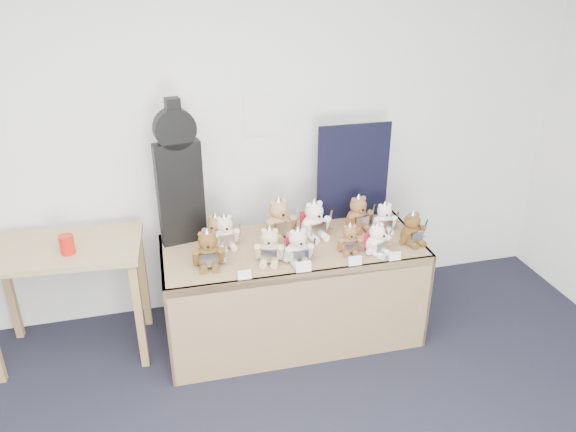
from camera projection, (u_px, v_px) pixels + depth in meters
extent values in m
plane|color=silver|center=(168.00, 140.00, 3.85)|extent=(6.00, 0.00, 6.00)
cube|color=white|center=(258.00, 115.00, 3.93)|extent=(0.21, 0.00, 0.30)
cube|color=#916C4A|center=(293.00, 249.00, 3.80)|extent=(1.77, 0.77, 0.06)
cube|color=#916C4A|center=(305.00, 320.00, 3.64)|extent=(1.76, 0.05, 0.73)
cube|color=#916C4A|center=(167.00, 307.00, 3.77)|extent=(0.03, 0.73, 0.73)
cube|color=#916C4A|center=(407.00, 275.00, 4.13)|extent=(0.03, 0.73, 0.73)
cube|color=#9B7E53|center=(61.00, 249.00, 3.59)|extent=(1.03, 0.63, 0.04)
cube|color=olive|center=(10.00, 290.00, 3.91)|extent=(0.05, 0.05, 0.79)
cube|color=olive|center=(139.00, 317.00, 3.63)|extent=(0.05, 0.05, 0.79)
cube|color=olive|center=(143.00, 278.00, 4.05)|extent=(0.05, 0.05, 0.79)
cube|color=black|center=(180.00, 193.00, 3.69)|extent=(0.31, 0.14, 0.71)
cylinder|color=black|center=(175.00, 129.00, 3.50)|extent=(0.28, 0.13, 0.27)
cube|color=black|center=(173.00, 112.00, 3.45)|extent=(0.10, 0.09, 0.18)
cube|color=black|center=(353.00, 172.00, 4.03)|extent=(0.54, 0.03, 0.71)
cylinder|color=red|center=(67.00, 244.00, 3.48)|extent=(0.09, 0.09, 0.12)
ellipsoid|color=brown|center=(209.00, 256.00, 3.52)|extent=(0.17, 0.15, 0.16)
sphere|color=brown|center=(207.00, 241.00, 3.48)|extent=(0.12, 0.12, 0.12)
cylinder|color=brown|center=(208.00, 246.00, 3.44)|extent=(0.05, 0.03, 0.05)
sphere|color=black|center=(208.00, 247.00, 3.42)|extent=(0.02, 0.02, 0.02)
sphere|color=brown|center=(201.00, 234.00, 3.45)|extent=(0.04, 0.04, 0.04)
sphere|color=brown|center=(213.00, 233.00, 3.46)|extent=(0.04, 0.04, 0.04)
cylinder|color=brown|center=(196.00, 257.00, 3.49)|extent=(0.05, 0.09, 0.12)
cylinder|color=brown|center=(221.00, 255.00, 3.51)|extent=(0.05, 0.09, 0.12)
cylinder|color=brown|center=(204.00, 267.00, 3.49)|extent=(0.06, 0.11, 0.05)
cylinder|color=brown|center=(215.00, 266.00, 3.50)|extent=(0.06, 0.11, 0.05)
cube|color=silver|center=(209.00, 260.00, 3.47)|extent=(0.11, 0.03, 0.09)
cone|color=silver|center=(207.00, 233.00, 3.45)|extent=(0.10, 0.10, 0.08)
cube|color=silver|center=(225.00, 252.00, 3.50)|extent=(0.02, 0.04, 0.17)
cube|color=silver|center=(225.00, 261.00, 3.52)|extent=(0.05, 0.01, 0.01)
ellipsoid|color=#CDB990|center=(270.00, 251.00, 3.58)|extent=(0.19, 0.17, 0.16)
sphere|color=#CDB990|center=(270.00, 237.00, 3.53)|extent=(0.11, 0.11, 0.11)
cylinder|color=#CDB990|center=(269.00, 242.00, 3.49)|extent=(0.05, 0.04, 0.05)
sphere|color=black|center=(269.00, 243.00, 3.48)|extent=(0.02, 0.02, 0.02)
sphere|color=#CDB990|center=(264.00, 231.00, 3.52)|extent=(0.04, 0.04, 0.04)
sphere|color=#CDB990|center=(275.00, 231.00, 3.51)|extent=(0.04, 0.04, 0.04)
cylinder|color=#CDB990|center=(258.00, 252.00, 3.56)|extent=(0.07, 0.09, 0.12)
cylinder|color=#CDB990|center=(281.00, 252.00, 3.55)|extent=(0.07, 0.09, 0.12)
cylinder|color=#CDB990|center=(264.00, 262.00, 3.55)|extent=(0.08, 0.11, 0.05)
cylinder|color=#CDB990|center=(275.00, 262.00, 3.55)|extent=(0.08, 0.11, 0.05)
cube|color=silver|center=(269.00, 256.00, 3.52)|extent=(0.10, 0.05, 0.09)
cone|color=silver|center=(270.00, 230.00, 3.51)|extent=(0.10, 0.10, 0.07)
cube|color=silver|center=(285.00, 250.00, 3.53)|extent=(0.02, 0.04, 0.16)
cube|color=silver|center=(285.00, 259.00, 3.56)|extent=(0.05, 0.02, 0.01)
ellipsoid|color=beige|center=(298.00, 252.00, 3.57)|extent=(0.16, 0.14, 0.16)
sphere|color=beige|center=(298.00, 238.00, 3.52)|extent=(0.11, 0.11, 0.11)
cylinder|color=beige|center=(300.00, 243.00, 3.48)|extent=(0.05, 0.03, 0.05)
sphere|color=black|center=(301.00, 244.00, 3.47)|extent=(0.02, 0.02, 0.02)
sphere|color=beige|center=(292.00, 233.00, 3.49)|extent=(0.04, 0.04, 0.04)
sphere|color=beige|center=(303.00, 231.00, 3.51)|extent=(0.04, 0.04, 0.04)
cylinder|color=beige|center=(288.00, 255.00, 3.53)|extent=(0.05, 0.09, 0.12)
cylinder|color=beige|center=(310.00, 251.00, 3.57)|extent=(0.05, 0.09, 0.12)
cylinder|color=beige|center=(295.00, 264.00, 3.53)|extent=(0.05, 0.10, 0.05)
cylinder|color=beige|center=(306.00, 262.00, 3.55)|extent=(0.05, 0.10, 0.05)
cube|color=silver|center=(301.00, 257.00, 3.51)|extent=(0.10, 0.02, 0.09)
cone|color=silver|center=(298.00, 231.00, 3.50)|extent=(0.10, 0.10, 0.07)
cube|color=silver|center=(314.00, 248.00, 3.55)|extent=(0.01, 0.04, 0.16)
cube|color=silver|center=(314.00, 257.00, 3.58)|extent=(0.05, 0.01, 0.01)
cube|color=maroon|center=(295.00, 247.00, 3.61)|extent=(0.13, 0.04, 0.14)
ellipsoid|color=brown|center=(349.00, 244.00, 3.69)|extent=(0.14, 0.13, 0.13)
sphere|color=brown|center=(350.00, 232.00, 3.65)|extent=(0.10, 0.10, 0.10)
cylinder|color=brown|center=(351.00, 236.00, 3.62)|extent=(0.04, 0.03, 0.04)
sphere|color=black|center=(352.00, 237.00, 3.61)|extent=(0.02, 0.02, 0.02)
sphere|color=brown|center=(345.00, 227.00, 3.64)|extent=(0.03, 0.03, 0.03)
sphere|color=brown|center=(355.00, 227.00, 3.64)|extent=(0.03, 0.03, 0.03)
cylinder|color=brown|center=(340.00, 245.00, 3.67)|extent=(0.05, 0.08, 0.10)
cylinder|color=brown|center=(359.00, 243.00, 3.68)|extent=(0.05, 0.08, 0.10)
cylinder|color=brown|center=(346.00, 252.00, 3.67)|extent=(0.05, 0.09, 0.04)
cylinder|color=brown|center=(355.00, 252.00, 3.67)|extent=(0.05, 0.09, 0.04)
cube|color=silver|center=(351.00, 247.00, 3.65)|extent=(0.09, 0.03, 0.07)
cone|color=silver|center=(350.00, 226.00, 3.64)|extent=(0.08, 0.08, 0.06)
cube|color=silver|center=(363.00, 241.00, 3.67)|extent=(0.01, 0.03, 0.14)
cube|color=silver|center=(362.00, 248.00, 3.69)|extent=(0.04, 0.01, 0.01)
ellipsoid|color=white|center=(376.00, 245.00, 3.67)|extent=(0.18, 0.17, 0.14)
sphere|color=white|center=(377.00, 232.00, 3.63)|extent=(0.10, 0.10, 0.10)
cylinder|color=white|center=(382.00, 235.00, 3.60)|extent=(0.05, 0.04, 0.04)
sphere|color=black|center=(384.00, 236.00, 3.59)|extent=(0.02, 0.02, 0.02)
sphere|color=white|center=(374.00, 228.00, 3.59)|extent=(0.03, 0.03, 0.03)
sphere|color=white|center=(381.00, 225.00, 3.63)|extent=(0.03, 0.03, 0.03)
cylinder|color=white|center=(371.00, 248.00, 3.62)|extent=(0.07, 0.09, 0.11)
cylinder|color=white|center=(385.00, 242.00, 3.70)|extent=(0.07, 0.09, 0.11)
cylinder|color=white|center=(378.00, 254.00, 3.64)|extent=(0.08, 0.10, 0.04)
cylinder|color=white|center=(385.00, 251.00, 3.67)|extent=(0.08, 0.10, 0.04)
cube|color=silver|center=(383.00, 247.00, 3.63)|extent=(0.09, 0.05, 0.08)
cone|color=silver|center=(378.00, 226.00, 3.61)|extent=(0.09, 0.09, 0.07)
cube|color=silver|center=(389.00, 238.00, 3.69)|extent=(0.03, 0.04, 0.15)
cube|color=silver|center=(388.00, 246.00, 3.72)|extent=(0.04, 0.02, 0.01)
cube|color=maroon|center=(370.00, 240.00, 3.70)|extent=(0.11, 0.07, 0.13)
ellipsoid|color=brown|center=(411.00, 234.00, 3.80)|extent=(0.18, 0.16, 0.15)
sphere|color=brown|center=(412.00, 221.00, 3.75)|extent=(0.11, 0.11, 0.11)
cylinder|color=brown|center=(417.00, 225.00, 3.72)|extent=(0.05, 0.04, 0.05)
sphere|color=black|center=(419.00, 226.00, 3.71)|extent=(0.02, 0.02, 0.02)
sphere|color=brown|center=(409.00, 217.00, 3.72)|extent=(0.03, 0.03, 0.03)
sphere|color=brown|center=(417.00, 214.00, 3.75)|extent=(0.03, 0.03, 0.03)
cylinder|color=brown|center=(405.00, 237.00, 3.74)|extent=(0.06, 0.09, 0.11)
cylinder|color=brown|center=(421.00, 232.00, 3.81)|extent=(0.06, 0.09, 0.11)
cylinder|color=brown|center=(412.00, 244.00, 3.76)|extent=(0.07, 0.11, 0.04)
cylinder|color=brown|center=(419.00, 242.00, 3.79)|extent=(0.07, 0.11, 0.04)
cube|color=silver|center=(417.00, 237.00, 3.75)|extent=(0.10, 0.04, 0.08)
cone|color=silver|center=(413.00, 215.00, 3.73)|extent=(0.09, 0.09, 0.07)
cube|color=silver|center=(425.00, 229.00, 3.80)|extent=(0.02, 0.04, 0.16)
cube|color=silver|center=(424.00, 237.00, 3.83)|extent=(0.04, 0.02, 0.01)
ellipsoid|color=beige|center=(225.00, 237.00, 3.76)|extent=(0.16, 0.14, 0.15)
sphere|color=beige|center=(224.00, 224.00, 3.71)|extent=(0.11, 0.11, 0.11)
cylinder|color=beige|center=(226.00, 228.00, 3.68)|extent=(0.05, 0.03, 0.05)
sphere|color=black|center=(227.00, 229.00, 3.66)|extent=(0.02, 0.02, 0.02)
sphere|color=beige|center=(219.00, 219.00, 3.68)|extent=(0.04, 0.04, 0.04)
sphere|color=beige|center=(229.00, 217.00, 3.71)|extent=(0.04, 0.04, 0.04)
cylinder|color=beige|center=(215.00, 239.00, 3.72)|extent=(0.05, 0.09, 0.11)
cylinder|color=beige|center=(236.00, 236.00, 3.76)|extent=(0.05, 0.09, 0.11)
cylinder|color=beige|center=(223.00, 247.00, 3.72)|extent=(0.06, 0.10, 0.04)
cylinder|color=beige|center=(232.00, 245.00, 3.74)|extent=(0.06, 0.10, 0.04)
cube|color=silver|center=(227.00, 241.00, 3.71)|extent=(0.10, 0.03, 0.08)
cone|color=silver|center=(224.00, 218.00, 3.69)|extent=(0.09, 0.09, 0.07)
cube|color=silver|center=(240.00, 233.00, 3.75)|extent=(0.02, 0.04, 0.16)
cube|color=silver|center=(240.00, 241.00, 3.78)|extent=(0.05, 0.01, 0.01)
ellipsoid|color=tan|center=(279.00, 225.00, 3.89)|extent=(0.21, 0.19, 0.18)
sphere|color=tan|center=(279.00, 209.00, 3.83)|extent=(0.13, 0.13, 0.13)
cylinder|color=tan|center=(282.00, 214.00, 3.79)|extent=(0.06, 0.04, 0.06)
sphere|color=black|center=(283.00, 215.00, 3.77)|extent=(0.02, 0.02, 0.02)
sphere|color=tan|center=(273.00, 204.00, 3.79)|extent=(0.04, 0.04, 0.04)
sphere|color=tan|center=(285.00, 201.00, 3.83)|extent=(0.04, 0.04, 0.04)
cylinder|color=tan|center=(269.00, 228.00, 3.83)|extent=(0.07, 0.11, 0.14)
cylinder|color=tan|center=(292.00, 223.00, 3.90)|extent=(0.07, 0.11, 0.14)
cylinder|color=tan|center=(277.00, 237.00, 3.84)|extent=(0.08, 0.13, 0.05)
cylinder|color=tan|center=(288.00, 235.00, 3.87)|extent=(0.08, 0.13, 0.05)
cube|color=silver|center=(283.00, 229.00, 3.83)|extent=(0.12, 0.04, 0.10)
cone|color=silver|center=(279.00, 202.00, 3.81)|extent=(0.11, 0.11, 0.09)
cube|color=silver|center=(296.00, 220.00, 3.88)|extent=(0.02, 0.05, 0.19)
cube|color=silver|center=(296.00, 229.00, 3.92)|extent=(0.06, 0.02, 0.01)
ellipsoid|color=white|center=(314.00, 226.00, 3.88)|extent=(0.20, 0.18, 0.17)
sphere|color=white|center=(314.00, 211.00, 3.83)|extent=(0.13, 0.13, 0.13)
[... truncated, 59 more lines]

